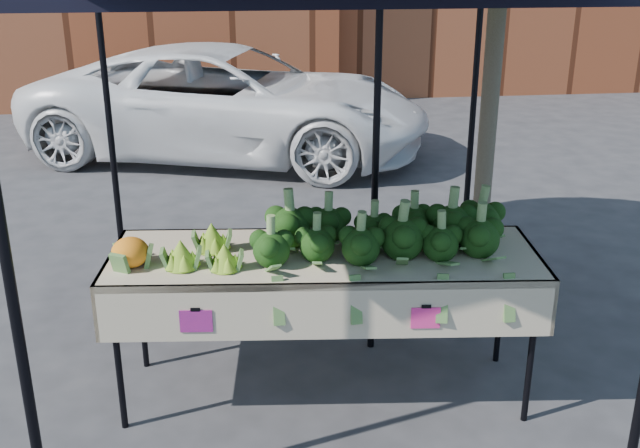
{
  "coord_description": "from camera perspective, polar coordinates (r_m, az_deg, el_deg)",
  "views": [
    {
      "loc": [
        -0.73,
        -3.95,
        2.54
      ],
      "look_at": [
        -0.25,
        0.08,
        1.0
      ],
      "focal_mm": 42.15,
      "sensor_mm": 36.0,
      "label": 1
    }
  ],
  "objects": [
    {
      "name": "romanesco_cluster",
      "position": [
        4.12,
        -8.88,
        -1.32
      ],
      "size": [
        0.45,
        0.49,
        0.22
      ],
      "primitive_type": "ellipsoid",
      "color": "#9EB932",
      "rests_on": "table"
    },
    {
      "name": "table",
      "position": [
        4.39,
        0.31,
        -7.65
      ],
      "size": [
        2.46,
        1.01,
        0.9
      ],
      "color": "#C1AE8B",
      "rests_on": "ground"
    },
    {
      "name": "broccoli_heap",
      "position": [
        4.21,
        4.67,
        -0.12
      ],
      "size": [
        1.49,
        0.59,
        0.28
      ],
      "primitive_type": "ellipsoid",
      "color": "black",
      "rests_on": "table"
    },
    {
      "name": "cauliflower_pair",
      "position": [
        4.12,
        -14.23,
        -1.86
      ],
      "size": [
        0.22,
        0.22,
        0.2
      ],
      "primitive_type": "ellipsoid",
      "color": "orange",
      "rests_on": "table"
    },
    {
      "name": "canopy",
      "position": [
        4.58,
        -0.24,
        6.0
      ],
      "size": [
        3.16,
        3.16,
        2.74
      ],
      "primitive_type": null,
      "color": "black",
      "rests_on": "ground"
    },
    {
      "name": "street_tree",
      "position": [
        5.46,
        13.1,
        13.03
      ],
      "size": [
        1.88,
        1.88,
        3.7
      ],
      "primitive_type": null,
      "color": "#1E4C14",
      "rests_on": "ground"
    },
    {
      "name": "ground",
      "position": [
        4.76,
        3.12,
        -11.54
      ],
      "size": [
        90.0,
        90.0,
        0.0
      ],
      "primitive_type": "plane",
      "color": "#2E2E30"
    }
  ]
}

